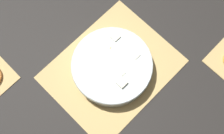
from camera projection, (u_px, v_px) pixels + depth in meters
The scene contains 3 objects.
ground_plane at pixel (112, 69), 1.15m from camera, with size 6.00×6.00×0.00m, color black.
bamboo_mat_center at pixel (112, 69), 1.15m from camera, with size 0.45×0.36×0.01m.
fruit_salad_bowl at pixel (112, 66), 1.11m from camera, with size 0.29×0.29×0.06m.
Camera 1 is at (0.25, 0.24, 1.10)m, focal length 50.00 mm.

